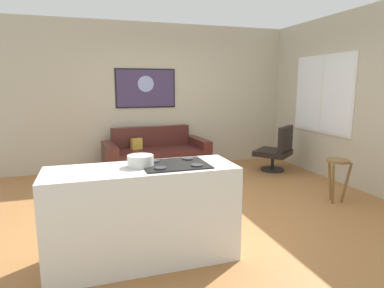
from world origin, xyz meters
TOP-DOWN VIEW (x-y plane):
  - ground at (0.00, 0.00)m, footprint 6.40×6.40m
  - back_wall at (0.00, 2.42)m, footprint 6.40×0.05m
  - right_wall at (2.62, 0.30)m, footprint 0.05×6.40m
  - couch at (-0.24, 1.90)m, footprint 1.95×1.05m
  - coffee_table at (-0.31, 0.80)m, footprint 0.98×0.52m
  - armchair at (1.97, 1.31)m, footprint 0.85×0.85m
  - bar_stool at (1.85, -0.42)m, footprint 0.35×0.35m
  - kitchen_counter at (-0.98, -1.15)m, footprint 1.73×0.61m
  - mixing_bowl at (-0.98, -1.10)m, footprint 0.24×0.24m
  - wall_painting at (-0.32, 2.38)m, footprint 1.16×0.03m
  - window at (2.59, 0.90)m, footprint 0.03×1.51m

SIDE VIEW (x-z plane):
  - ground at x=0.00m, z-range -0.04..0.00m
  - couch at x=-0.24m, z-range -0.13..0.71m
  - coffee_table at x=-0.31m, z-range 0.17..0.58m
  - armchair at x=1.97m, z-range -0.03..0.85m
  - kitchen_counter at x=-0.98m, z-range -0.01..0.91m
  - bar_stool at x=1.85m, z-range 0.17..0.78m
  - mixing_bowl at x=-0.98m, z-range 0.90..1.00m
  - back_wall at x=0.00m, z-range 0.00..2.80m
  - right_wall at x=2.62m, z-range 0.00..2.80m
  - window at x=2.59m, z-range 0.77..2.16m
  - wall_painting at x=-0.32m, z-range 1.19..1.94m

